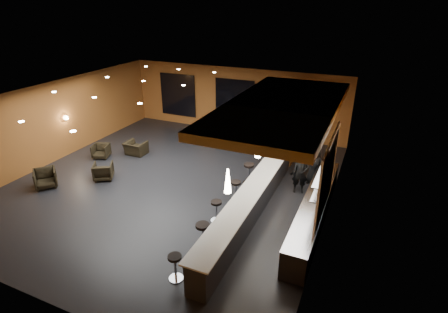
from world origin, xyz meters
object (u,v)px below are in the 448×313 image
at_px(bar_stool_3, 236,188).
at_px(pendant_2, 279,124).
at_px(armchair_b, 103,171).
at_px(prep_counter, 314,211).
at_px(staff_a, 300,173).
at_px(bar_stool_4, 249,171).
at_px(bar_stool_5, 263,159).
at_px(armchair_c, 101,151).
at_px(bar_stool_2, 216,208).
at_px(armchair_d, 136,148).
at_px(bar_stool_1, 203,233).
at_px(staff_c, 315,165).
at_px(bar_stool_0, 175,264).
at_px(staff_b, 301,159).
at_px(pendant_0, 228,181).
at_px(armchair_a, 45,178).
at_px(column, 288,126).
at_px(bar_counter, 251,203).
at_px(pendant_1, 258,147).

bearing_deg(bar_stool_3, pendant_2, 69.42).
bearing_deg(armchair_b, pendant_2, 172.50).
height_order(prep_counter, staff_a, staff_a).
height_order(bar_stool_4, bar_stool_5, bar_stool_4).
xyz_separation_m(armchair_c, bar_stool_5, (7.22, 1.82, 0.15)).
bearing_deg(bar_stool_2, armchair_d, 149.43).
height_order(bar_stool_1, bar_stool_4, bar_stool_1).
xyz_separation_m(staff_c, bar_stool_2, (-2.43, -3.92, -0.32)).
relative_size(pendant_2, bar_stool_5, 0.94).
xyz_separation_m(staff_c, bar_stool_5, (-2.23, 0.35, -0.33)).
bearing_deg(bar_stool_1, staff_c, 67.75).
distance_m(staff_c, armchair_b, 8.49).
bearing_deg(bar_stool_0, prep_counter, 55.19).
xyz_separation_m(pendant_2, staff_b, (0.88, 0.50, -1.52)).
bearing_deg(armchair_c, pendant_0, -45.25).
height_order(pendant_0, armchair_a, pendant_0).
distance_m(pendant_2, armchair_c, 8.31).
relative_size(armchair_b, bar_stool_4, 0.89).
bearing_deg(column, bar_counter, -90.00).
xyz_separation_m(pendant_1, armchair_d, (-6.73, 2.20, -2.04)).
relative_size(staff_c, armchair_d, 1.69).
height_order(pendant_0, armchair_b, pendant_0).
xyz_separation_m(staff_b, armchair_b, (-7.31, -3.37, -0.49)).
bearing_deg(armchair_d, staff_b, -174.39).
relative_size(column, pendant_2, 5.00).
bearing_deg(armchair_b, armchair_c, -77.67).
relative_size(staff_c, bar_stool_1, 1.88).
bearing_deg(pendant_1, column, 90.00).
bearing_deg(armchair_a, bar_stool_3, -33.45).
bearing_deg(pendant_1, staff_a, 57.73).
xyz_separation_m(pendant_0, staff_b, (0.88, 5.50, -1.52)).
bearing_deg(armchair_c, staff_a, -16.68).
relative_size(staff_c, bar_stool_2, 2.14).
distance_m(armchair_a, bar_stool_0, 7.56).
xyz_separation_m(prep_counter, bar_stool_0, (-2.81, -4.04, 0.06)).
distance_m(pendant_2, armchair_a, 9.32).
bearing_deg(prep_counter, column, 116.00).
relative_size(prep_counter, column, 1.71).
relative_size(bar_stool_1, bar_stool_2, 1.14).
bearing_deg(bar_stool_4, pendant_1, -62.26).
height_order(bar_counter, bar_stool_2, bar_counter).
distance_m(bar_counter, armchair_c, 8.15).
height_order(armchair_b, bar_stool_4, bar_stool_4).
height_order(column, pendant_2, column).
bearing_deg(pendant_0, armchair_d, 145.09).
height_order(prep_counter, bar_stool_0, prep_counter).
bearing_deg(staff_b, bar_stool_0, -94.17).
relative_size(pendant_1, armchair_a, 0.87).
distance_m(pendant_2, staff_c, 2.15).
height_order(armchair_d, bar_stool_4, bar_stool_4).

